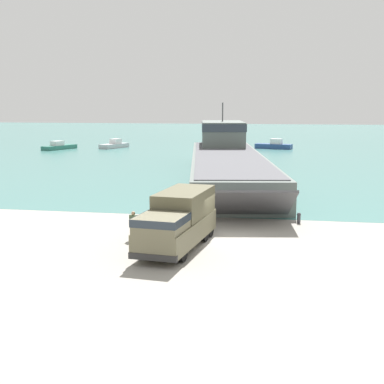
{
  "coord_description": "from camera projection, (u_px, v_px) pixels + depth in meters",
  "views": [
    {
      "loc": [
        3.77,
        -30.41,
        7.81
      ],
      "look_at": [
        -2.2,
        2.95,
        2.23
      ],
      "focal_mm": 50.0,
      "sensor_mm": 36.0,
      "label": 1
    }
  ],
  "objects": [
    {
      "name": "mooring_bollard",
      "position": [
        299.0,
        217.0,
        35.4
      ],
      "size": [
        0.27,
        0.27,
        0.72
      ],
      "color": "#333338",
      "rests_on": "ground_plane"
    },
    {
      "name": "military_truck",
      "position": [
        178.0,
        220.0,
        29.22
      ],
      "size": [
        3.32,
        7.95,
        3.02
      ],
      "rotation": [
        0.0,
        0.0,
        -1.69
      ],
      "color": "#6B664C",
      "rests_on": "ground_plane"
    },
    {
      "name": "moored_boat_a",
      "position": [
        114.0,
        145.0,
        96.51
      ],
      "size": [
        4.14,
        6.54,
        1.64
      ],
      "rotation": [
        0.0,
        0.0,
        2.78
      ],
      "color": "#B7BABF",
      "rests_on": "ground_plane"
    },
    {
      "name": "landing_craft",
      "position": [
        226.0,
        157.0,
        59.2
      ],
      "size": [
        13.79,
        43.31,
        8.01
      ],
      "rotation": [
        0.0,
        0.0,
        0.16
      ],
      "color": "#56605B",
      "rests_on": "ground_plane"
    },
    {
      "name": "ground_plane",
      "position": [
        220.0,
        238.0,
        31.46
      ],
      "size": [
        240.0,
        240.0,
        0.0
      ],
      "primitive_type": "plane",
      "color": "#9E998E"
    },
    {
      "name": "moored_boat_b",
      "position": [
        59.0,
        147.0,
        93.48
      ],
      "size": [
        4.19,
        7.26,
        1.5
      ],
      "rotation": [
        0.0,
        0.0,
        5.96
      ],
      "color": "#2D7060",
      "rests_on": "ground_plane"
    },
    {
      "name": "soldier_on_ramp",
      "position": [
        133.0,
        223.0,
        31.06
      ],
      "size": [
        0.5,
        0.39,
        1.68
      ],
      "rotation": [
        0.0,
        0.0,
        4.31
      ],
      "color": "#3D4C33",
      "rests_on": "ground_plane"
    },
    {
      "name": "moored_boat_c",
      "position": [
        274.0,
        145.0,
        94.82
      ],
      "size": [
        6.73,
        3.58,
        1.79
      ],
      "rotation": [
        0.0,
        0.0,
        1.3
      ],
      "color": "navy",
      "rests_on": "ground_plane"
    },
    {
      "name": "cargo_crate",
      "position": [
        143.0,
        243.0,
        28.9
      ],
      "size": [
        1.1,
        1.2,
        0.83
      ],
      "primitive_type": "cube",
      "rotation": [
        0.0,
        0.0,
        -0.32
      ],
      "color": "#475638",
      "rests_on": "ground_plane"
    },
    {
      "name": "water_surface",
      "position": [
        271.0,
        138.0,
        124.64
      ],
      "size": [
        240.0,
        180.0,
        0.01
      ],
      "primitive_type": "cube",
      "color": "#477F7A",
      "rests_on": "ground_plane"
    }
  ]
}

